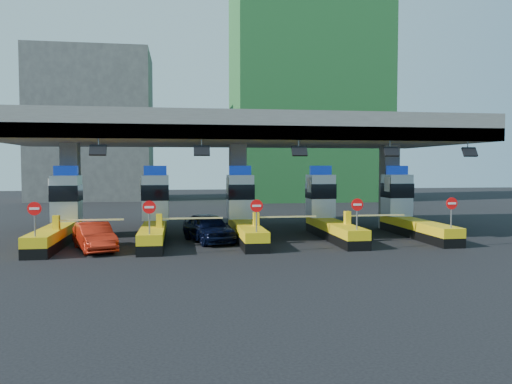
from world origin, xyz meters
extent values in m
plane|color=black|center=(0.00, 0.00, 0.00)|extent=(120.00, 120.00, 0.00)
cube|color=slate|center=(0.00, 3.00, 6.25)|extent=(28.00, 12.00, 1.50)
cube|color=#4C4C49|center=(0.00, -2.70, 5.85)|extent=(28.00, 0.60, 0.70)
cube|color=slate|center=(-10.00, 3.00, 2.75)|extent=(1.00, 1.00, 5.50)
cube|color=slate|center=(0.00, 3.00, 2.75)|extent=(1.00, 1.00, 5.50)
cube|color=slate|center=(10.00, 3.00, 2.75)|extent=(1.00, 1.00, 5.50)
cylinder|color=slate|center=(-7.50, -2.70, 5.25)|extent=(0.06, 0.06, 0.50)
cube|color=black|center=(-7.50, -2.90, 4.90)|extent=(0.80, 0.38, 0.54)
cylinder|color=slate|center=(-2.50, -2.70, 5.25)|extent=(0.06, 0.06, 0.50)
cube|color=black|center=(-2.50, -2.90, 4.90)|extent=(0.80, 0.38, 0.54)
cylinder|color=slate|center=(2.50, -2.70, 5.25)|extent=(0.06, 0.06, 0.50)
cube|color=black|center=(2.50, -2.90, 4.90)|extent=(0.80, 0.38, 0.54)
cylinder|color=slate|center=(7.50, -2.70, 5.25)|extent=(0.06, 0.06, 0.50)
cube|color=black|center=(7.50, -2.90, 4.90)|extent=(0.80, 0.38, 0.54)
cylinder|color=slate|center=(12.00, -2.70, 5.25)|extent=(0.06, 0.06, 0.50)
cube|color=black|center=(12.00, -2.90, 4.90)|extent=(0.80, 0.38, 0.54)
cube|color=black|center=(-10.00, -1.00, 0.25)|extent=(1.20, 8.00, 0.50)
cube|color=#E5B70C|center=(-10.00, -1.00, 0.75)|extent=(1.20, 8.00, 0.50)
cube|color=#9EA3A8|center=(-10.00, 1.80, 2.30)|extent=(1.50, 1.50, 2.60)
cube|color=black|center=(-10.00, 1.78, 2.60)|extent=(1.56, 1.56, 0.90)
cube|color=#0C2DBF|center=(-10.00, 1.80, 3.88)|extent=(1.30, 0.35, 0.55)
cube|color=white|center=(-10.80, 1.50, 3.00)|extent=(0.06, 0.70, 0.90)
cylinder|color=slate|center=(-10.00, -4.60, 1.65)|extent=(0.07, 0.07, 1.30)
cylinder|color=red|center=(-10.00, -4.63, 2.25)|extent=(0.60, 0.04, 0.60)
cube|color=white|center=(-10.00, -4.65, 2.25)|extent=(0.42, 0.02, 0.10)
cube|color=#E5B70C|center=(-9.65, -2.20, 1.35)|extent=(0.30, 0.35, 0.70)
cube|color=white|center=(-8.00, -2.20, 1.45)|extent=(3.20, 0.08, 0.08)
cube|color=black|center=(-5.00, -1.00, 0.25)|extent=(1.20, 8.00, 0.50)
cube|color=#E5B70C|center=(-5.00, -1.00, 0.75)|extent=(1.20, 8.00, 0.50)
cube|color=#9EA3A8|center=(-5.00, 1.80, 2.30)|extent=(1.50, 1.50, 2.60)
cube|color=black|center=(-5.00, 1.78, 2.60)|extent=(1.56, 1.56, 0.90)
cube|color=#0C2DBF|center=(-5.00, 1.80, 3.88)|extent=(1.30, 0.35, 0.55)
cube|color=white|center=(-5.80, 1.50, 3.00)|extent=(0.06, 0.70, 0.90)
cylinder|color=slate|center=(-5.00, -4.60, 1.65)|extent=(0.07, 0.07, 1.30)
cylinder|color=red|center=(-5.00, -4.63, 2.25)|extent=(0.60, 0.04, 0.60)
cube|color=white|center=(-5.00, -4.65, 2.25)|extent=(0.42, 0.02, 0.10)
cube|color=#E5B70C|center=(-4.65, -2.20, 1.35)|extent=(0.30, 0.35, 0.70)
cube|color=white|center=(-3.00, -2.20, 1.45)|extent=(3.20, 0.08, 0.08)
cube|color=black|center=(0.00, -1.00, 0.25)|extent=(1.20, 8.00, 0.50)
cube|color=#E5B70C|center=(0.00, -1.00, 0.75)|extent=(1.20, 8.00, 0.50)
cube|color=#9EA3A8|center=(0.00, 1.80, 2.30)|extent=(1.50, 1.50, 2.60)
cube|color=black|center=(0.00, 1.78, 2.60)|extent=(1.56, 1.56, 0.90)
cube|color=#0C2DBF|center=(0.00, 1.80, 3.88)|extent=(1.30, 0.35, 0.55)
cube|color=white|center=(-0.80, 1.50, 3.00)|extent=(0.06, 0.70, 0.90)
cylinder|color=slate|center=(0.00, -4.60, 1.65)|extent=(0.07, 0.07, 1.30)
cylinder|color=red|center=(0.00, -4.63, 2.25)|extent=(0.60, 0.04, 0.60)
cube|color=white|center=(0.00, -4.65, 2.25)|extent=(0.42, 0.02, 0.10)
cube|color=#E5B70C|center=(0.35, -2.20, 1.35)|extent=(0.30, 0.35, 0.70)
cube|color=white|center=(2.00, -2.20, 1.45)|extent=(3.20, 0.08, 0.08)
cube|color=black|center=(5.00, -1.00, 0.25)|extent=(1.20, 8.00, 0.50)
cube|color=#E5B70C|center=(5.00, -1.00, 0.75)|extent=(1.20, 8.00, 0.50)
cube|color=#9EA3A8|center=(5.00, 1.80, 2.30)|extent=(1.50, 1.50, 2.60)
cube|color=black|center=(5.00, 1.78, 2.60)|extent=(1.56, 1.56, 0.90)
cube|color=#0C2DBF|center=(5.00, 1.80, 3.88)|extent=(1.30, 0.35, 0.55)
cube|color=white|center=(4.20, 1.50, 3.00)|extent=(0.06, 0.70, 0.90)
cylinder|color=slate|center=(5.00, -4.60, 1.65)|extent=(0.07, 0.07, 1.30)
cylinder|color=red|center=(5.00, -4.63, 2.25)|extent=(0.60, 0.04, 0.60)
cube|color=white|center=(5.00, -4.65, 2.25)|extent=(0.42, 0.02, 0.10)
cube|color=#E5B70C|center=(5.35, -2.20, 1.35)|extent=(0.30, 0.35, 0.70)
cube|color=white|center=(7.00, -2.20, 1.45)|extent=(3.20, 0.08, 0.08)
cube|color=black|center=(10.00, -1.00, 0.25)|extent=(1.20, 8.00, 0.50)
cube|color=#E5B70C|center=(10.00, -1.00, 0.75)|extent=(1.20, 8.00, 0.50)
cube|color=#9EA3A8|center=(10.00, 1.80, 2.30)|extent=(1.50, 1.50, 2.60)
cube|color=black|center=(10.00, 1.78, 2.60)|extent=(1.56, 1.56, 0.90)
cube|color=#0C2DBF|center=(10.00, 1.80, 3.88)|extent=(1.30, 0.35, 0.55)
cube|color=white|center=(9.20, 1.50, 3.00)|extent=(0.06, 0.70, 0.90)
cylinder|color=slate|center=(10.00, -4.60, 1.65)|extent=(0.07, 0.07, 1.30)
cylinder|color=red|center=(10.00, -4.63, 2.25)|extent=(0.60, 0.04, 0.60)
cube|color=white|center=(10.00, -4.65, 2.25)|extent=(0.42, 0.02, 0.10)
cube|color=#E5B70C|center=(10.35, -2.20, 1.35)|extent=(0.30, 0.35, 0.70)
cube|color=white|center=(12.00, -2.20, 1.45)|extent=(3.20, 0.08, 0.08)
cube|color=#1E5926|center=(12.00, 32.00, 14.00)|extent=(18.00, 12.00, 28.00)
cube|color=#4C4C49|center=(-14.00, 36.00, 9.00)|extent=(14.00, 10.00, 18.00)
imported|color=black|center=(-2.06, -0.82, 0.78)|extent=(3.07, 4.92, 1.56)
imported|color=#B81F0E|center=(-7.76, -2.76, 0.68)|extent=(2.79, 4.40, 1.37)
camera|label=1|loc=(-3.66, -27.94, 4.14)|focal=35.00mm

